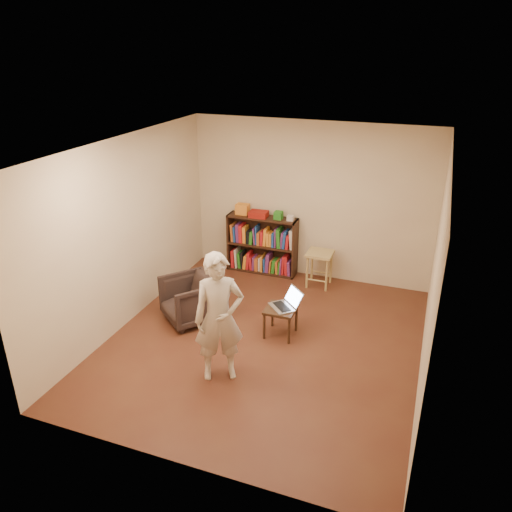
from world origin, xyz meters
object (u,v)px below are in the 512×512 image
(stool, at_px, (320,259))
(armchair, at_px, (190,300))
(bookshelf, at_px, (262,248))
(person, at_px, (219,318))
(laptop, at_px, (286,303))
(side_table, at_px, (281,313))

(stool, xyz_separation_m, armchair, (-1.47, -1.71, -0.15))
(bookshelf, bearing_deg, person, -79.92)
(armchair, height_order, laptop, armchair)
(bookshelf, xyz_separation_m, stool, (1.05, -0.20, 0.03))
(armchair, bearing_deg, stool, 89.19)
(armchair, relative_size, laptop, 1.41)
(armchair, xyz_separation_m, side_table, (1.33, 0.07, 0.01))
(side_table, distance_m, laptop, 0.15)
(stool, height_order, laptop, laptop)
(side_table, xyz_separation_m, person, (-0.40, -1.11, 0.45))
(stool, relative_size, person, 0.37)
(bookshelf, bearing_deg, stool, -10.84)
(armchair, relative_size, side_table, 1.75)
(bookshelf, xyz_separation_m, armchair, (-0.41, -1.91, -0.11))
(bookshelf, distance_m, stool, 1.07)
(laptop, relative_size, person, 0.32)
(armchair, bearing_deg, laptop, 45.39)
(bookshelf, relative_size, person, 0.76)
(bookshelf, height_order, laptop, bookshelf)
(side_table, bearing_deg, laptop, 48.76)
(stool, bearing_deg, side_table, -94.65)
(stool, xyz_separation_m, person, (-0.53, -2.75, 0.32))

